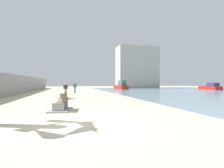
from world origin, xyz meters
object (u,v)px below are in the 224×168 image
(person_walking, at_px, (75,86))
(boat_far_left, at_px, (121,86))
(bench_far, at_px, (64,96))
(bench_near, at_px, (61,106))
(person_standing, at_px, (66,88))
(boat_mid_bay, at_px, (211,87))

(person_walking, xyz_separation_m, boat_far_left, (11.44, 14.47, -0.21))
(bench_far, relative_size, person_walking, 1.26)
(bench_near, bearing_deg, person_standing, 90.07)
(bench_far, distance_m, boat_mid_bay, 36.48)
(bench_near, height_order, person_walking, person_walking)
(bench_far, distance_m, person_standing, 4.52)
(bench_near, xyz_separation_m, person_standing, (-0.02, 12.57, 0.66))
(bench_near, xyz_separation_m, bench_far, (-0.10, 8.10, 0.00))
(person_walking, bearing_deg, bench_near, -93.94)
(bench_far, xyz_separation_m, person_walking, (1.36, 10.23, 0.79))
(boat_far_left, bearing_deg, bench_far, -117.40)
(boat_far_left, bearing_deg, person_walking, -128.33)
(boat_mid_bay, relative_size, boat_far_left, 1.05)
(bench_near, relative_size, boat_far_left, 0.43)
(person_walking, relative_size, person_standing, 1.12)
(person_walking, height_order, boat_far_left, boat_far_left)
(bench_far, height_order, boat_far_left, boat_far_left)
(person_standing, height_order, boat_mid_bay, boat_mid_bay)
(person_standing, relative_size, boat_far_left, 0.30)
(boat_far_left, bearing_deg, boat_mid_bay, -20.49)
(bench_near, bearing_deg, boat_mid_bay, 38.79)
(person_walking, bearing_deg, bench_far, -97.59)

